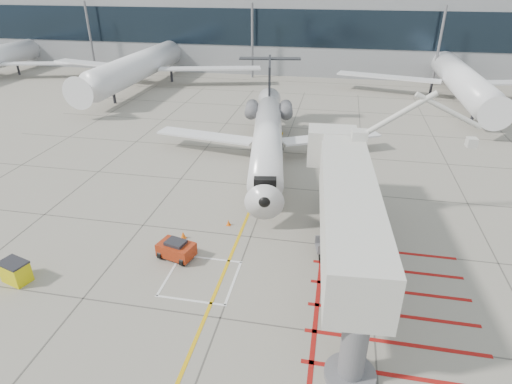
% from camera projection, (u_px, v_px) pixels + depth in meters
% --- Properties ---
extents(ground_plane, '(260.00, 260.00, 0.00)m').
position_uv_depth(ground_plane, '(237.00, 272.00, 26.21)').
color(ground_plane, gray).
rests_on(ground_plane, ground).
extents(regional_jet, '(27.67, 32.80, 7.76)m').
position_uv_depth(regional_jet, '(267.00, 130.00, 37.99)').
color(regional_jet, silver).
rests_on(regional_jet, ground_plane).
extents(jet_bridge, '(10.91, 20.79, 8.08)m').
position_uv_depth(jet_bridge, '(348.00, 222.00, 23.67)').
color(jet_bridge, silver).
rests_on(jet_bridge, ground_plane).
extents(pushback_tug, '(2.53, 1.93, 1.31)m').
position_uv_depth(pushback_tug, '(176.00, 249.00, 27.27)').
color(pushback_tug, '#9A290E').
rests_on(pushback_tug, ground_plane).
extents(spill_bin, '(1.81, 1.46, 1.37)m').
position_uv_depth(spill_bin, '(15.00, 271.00, 25.17)').
color(spill_bin, '#CABF0B').
rests_on(spill_bin, ground_plane).
extents(baggage_cart, '(2.17, 1.61, 1.24)m').
position_uv_depth(baggage_cart, '(331.00, 248.00, 27.45)').
color(baggage_cart, '#5E5D63').
rests_on(baggage_cart, ground_plane).
extents(ground_power_unit, '(2.58, 1.71, 1.92)m').
position_uv_depth(ground_power_unit, '(368.00, 235.00, 28.11)').
color(ground_power_unit, beige).
rests_on(ground_power_unit, ground_plane).
extents(cone_nose, '(0.38, 0.38, 0.53)m').
position_uv_depth(cone_nose, '(183.00, 235.00, 29.42)').
color(cone_nose, orange).
rests_on(cone_nose, ground_plane).
extents(cone_side, '(0.31, 0.31, 0.43)m').
position_uv_depth(cone_side, '(229.00, 223.00, 30.98)').
color(cone_side, '#EC5D0C').
rests_on(cone_side, ground_plane).
extents(terminal_building, '(180.00, 28.00, 14.00)m').
position_uv_depth(terminal_building, '(370.00, 27.00, 82.41)').
color(terminal_building, gray).
rests_on(terminal_building, ground_plane).
extents(terminal_glass_band, '(180.00, 0.10, 6.00)m').
position_uv_depth(terminal_glass_band, '(375.00, 30.00, 69.69)').
color(terminal_glass_band, black).
rests_on(terminal_glass_band, ground_plane).
extents(bg_aircraft_b, '(36.45, 40.50, 12.15)m').
position_uv_depth(bg_aircraft_b, '(146.00, 45.00, 67.95)').
color(bg_aircraft_b, silver).
rests_on(bg_aircraft_b, ground_plane).
extents(bg_aircraft_c, '(33.85, 37.61, 11.28)m').
position_uv_depth(bg_aircraft_c, '(461.00, 58.00, 60.11)').
color(bg_aircraft_c, silver).
rests_on(bg_aircraft_c, ground_plane).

